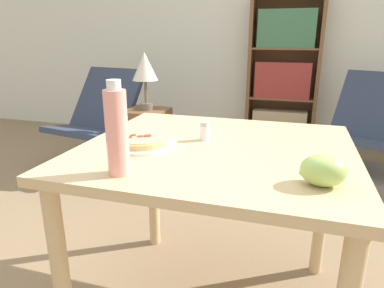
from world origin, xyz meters
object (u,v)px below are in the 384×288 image
Objects in this scene: grape_bunch at (323,170)px; bookshelf at (283,78)px; side_table at (148,143)px; salt_shaker at (204,131)px; pizza_on_plate at (143,142)px; lounge_chair_far at (368,147)px; drink_bottle at (117,131)px; table_lamp at (145,69)px; lounge_chair_near at (97,136)px.

grape_bunch is 2.83m from bookshelf.
salt_shaker is at bearing -57.04° from side_table.
grape_bunch is 1.69× the size of salt_shaker.
pizza_on_plate is at bearing -98.67° from bookshelf.
grape_bunch is at bearing -82.20° from lounge_chair_far.
drink_bottle reaches higher than salt_shaker.
drink_bottle is 0.61× the size of table_lamp.
lounge_chair_far is at bearing 13.34° from table_lamp.
table_lamp is (-1.04, -1.19, 0.17)m from bookshelf.
pizza_on_plate is 0.16× the size of bookshelf.
grape_bunch is at bearing 8.67° from drink_bottle.
salt_shaker reaches higher than pizza_on_plate.
drink_bottle is 0.33× the size of lounge_chair_near.
salt_shaker is at bearing -94.48° from bookshelf.
side_table is at bearing -131.10° from bookshelf.
pizza_on_plate is 1.66m from side_table.
table_lamp reaches higher than salt_shaker.
drink_bottle is at bearing -96.92° from bookshelf.
lounge_chair_far reaches higher than salt_shaker.
pizza_on_plate is at bearing -145.77° from salt_shaker.
bookshelf is at bearing 85.52° from salt_shaker.
salt_shaker is 2.05m from lounge_chair_far.
lounge_chair_near is at bearing 136.92° from grape_bunch.
salt_shaker is 0.05× the size of bookshelf.
grape_bunch is at bearing -85.23° from bookshelf.
table_lamp is (-0.69, 1.72, 0.01)m from drink_bottle.
side_table is (-1.28, 1.63, -0.52)m from grape_bunch.
grape_bunch is 0.60m from drink_bottle.
lounge_chair_far is (2.34, 0.36, 0.00)m from lounge_chair_near.
lounge_chair_near is at bearing 172.85° from table_lamp.
drink_bottle is at bearing -110.79° from salt_shaker.
salt_shaker is (0.21, 0.14, 0.02)m from pizza_on_plate.
side_table is (-0.69, 1.72, -0.61)m from drink_bottle.
side_table is at bearing 111.79° from drink_bottle.
bookshelf is 1.59m from table_lamp.
pizza_on_plate is 1.92× the size of grape_bunch.
grape_bunch reaches higher than side_table.
bookshelf is (0.20, 2.50, -0.06)m from salt_shaker.
drink_bottle is 0.30× the size of lounge_chair_far.
pizza_on_plate is 3.26× the size of salt_shaker.
bookshelf is at bearing 48.90° from table_lamp.
lounge_chair_near reaches higher than side_table.
lounge_chair_far is (1.16, 1.87, -0.50)m from pizza_on_plate.
salt_shaker is 1.56m from table_lamp.
grape_bunch is 0.54m from salt_shaker.
lounge_chair_far is (1.12, 2.15, -0.62)m from drink_bottle.
lounge_chair_near is at bearing 172.85° from side_table.
side_table is at bearing 0.00° from table_lamp.
table_lamp reaches higher than lounge_chair_far.
table_lamp is at bearing 113.87° from pizza_on_plate.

